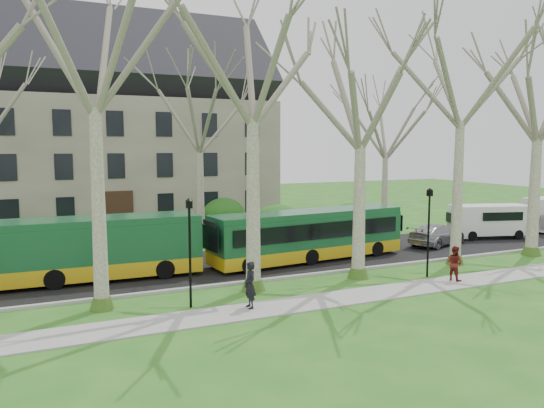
{
  "coord_description": "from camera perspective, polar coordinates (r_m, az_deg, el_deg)",
  "views": [
    {
      "loc": [
        -11.6,
        -21.11,
        6.44
      ],
      "look_at": [
        -0.6,
        3.0,
        3.52
      ],
      "focal_mm": 35.0,
      "sensor_mm": 36.0,
      "label": 1
    }
  ],
  "objects": [
    {
      "name": "ground",
      "position": [
        24.93,
        4.17,
        -8.69
      ],
      "size": [
        120.0,
        120.0,
        0.0
      ],
      "primitive_type": "plane",
      "color": "#26611B",
      "rests_on": "ground"
    },
    {
      "name": "pedestrian_a",
      "position": [
        21.1,
        -2.38,
        -8.69
      ],
      "size": [
        0.45,
        0.68,
        1.85
      ],
      "primitive_type": "imported",
      "rotation": [
        0.0,
        0.0,
        -1.57
      ],
      "color": "black",
      "rests_on": "sidewalk"
    },
    {
      "name": "bus_follow",
      "position": [
        29.67,
        3.98,
        -3.31
      ],
      "size": [
        11.66,
        3.5,
        2.87
      ],
      "primitive_type": null,
      "rotation": [
        0.0,
        0.0,
        0.1
      ],
      "color": "#17512C",
      "rests_on": "road"
    },
    {
      "name": "sidewalk",
      "position": [
        22.85,
        7.23,
        -10.05
      ],
      "size": [
        70.0,
        2.0,
        0.06
      ],
      "primitive_type": "cube",
      "color": "gray",
      "rests_on": "ground"
    },
    {
      "name": "bus_lead",
      "position": [
        26.65,
        -21.16,
        -4.6
      ],
      "size": [
        12.4,
        2.92,
        3.08
      ],
      "primitive_type": null,
      "rotation": [
        0.0,
        0.0,
        -0.03
      ],
      "color": "#17512C",
      "rests_on": "road"
    },
    {
      "name": "hedges",
      "position": [
        36.2,
        -13.22,
        -2.52
      ],
      "size": [
        30.6,
        8.6,
        2.0
      ],
      "color": "#1D4D16",
      "rests_on": "ground"
    },
    {
      "name": "tree_row_far",
      "position": [
        33.71,
        -6.83,
        5.5
      ],
      "size": [
        33.0,
        7.0,
        12.0
      ],
      "color": "gray",
      "rests_on": "ground"
    },
    {
      "name": "road",
      "position": [
        29.73,
        -0.96,
        -6.16
      ],
      "size": [
        80.0,
        8.0,
        0.06
      ],
      "primitive_type": "cube",
      "color": "black",
      "rests_on": "ground"
    },
    {
      "name": "lamp_row",
      "position": [
        23.53,
        5.39,
        -3.19
      ],
      "size": [
        36.22,
        0.22,
        4.3
      ],
      "color": "black",
      "rests_on": "ground"
    },
    {
      "name": "sedan",
      "position": [
        35.83,
        17.29,
        -3.13
      ],
      "size": [
        5.1,
        3.36,
        1.37
      ],
      "primitive_type": "imported",
      "rotation": [
        0.0,
        0.0,
        1.9
      ],
      "color": "#9E9FA2",
      "rests_on": "road"
    },
    {
      "name": "building",
      "position": [
        45.48,
        -17.62,
        8.06
      ],
      "size": [
        26.5,
        12.2,
        16.0
      ],
      "color": "slate",
      "rests_on": "ground"
    },
    {
      "name": "van_a",
      "position": [
        39.67,
        22.3,
        -1.76
      ],
      "size": [
        5.59,
        3.35,
        2.29
      ],
      "primitive_type": null,
      "rotation": [
        0.0,
        0.0,
        -0.29
      ],
      "color": "silver",
      "rests_on": "road"
    },
    {
      "name": "curb",
      "position": [
        26.2,
        2.58,
        -7.79
      ],
      "size": [
        80.0,
        0.25,
        0.14
      ],
      "primitive_type": "cube",
      "color": "#A5A39E",
      "rests_on": "ground"
    },
    {
      "name": "pedestrian_b",
      "position": [
        26.77,
        19.04,
        -6.03
      ],
      "size": [
        0.79,
        0.92,
        1.65
      ],
      "primitive_type": "imported",
      "rotation": [
        0.0,
        0.0,
        1.8
      ],
      "color": "maroon",
      "rests_on": "sidewalk"
    },
    {
      "name": "tree_row_verge",
      "position": [
        24.35,
        3.96,
        7.6
      ],
      "size": [
        49.0,
        7.0,
        14.0
      ],
      "color": "gray",
      "rests_on": "ground"
    }
  ]
}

